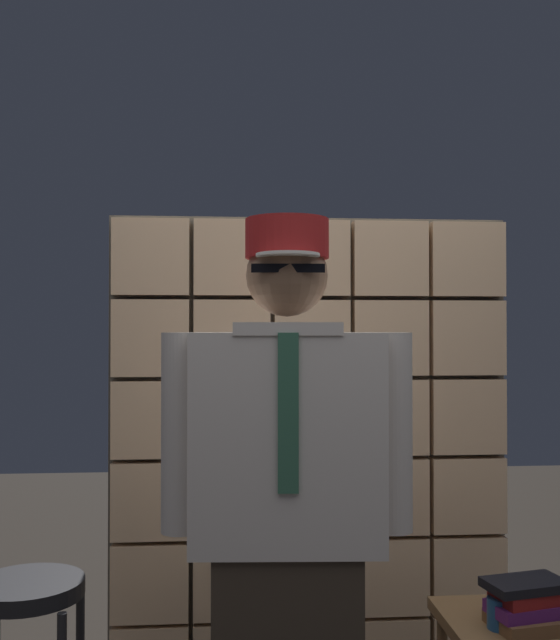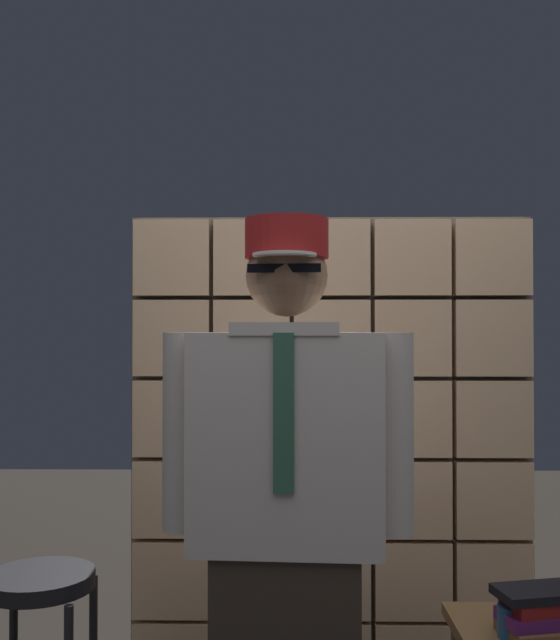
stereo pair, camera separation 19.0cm
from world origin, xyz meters
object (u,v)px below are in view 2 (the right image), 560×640
(bar_stool, at_px, (39,633))
(coffee_mug, at_px, (512,621))
(book_stack, at_px, (537,613))
(standing_person, at_px, (287,523))

(bar_stool, relative_size, coffee_mug, 5.83)
(bar_stool, height_order, book_stack, bar_stool)
(book_stack, bearing_deg, bar_stool, 177.44)
(standing_person, xyz_separation_m, coffee_mug, (0.68, 0.13, -0.33))
(coffee_mug, bearing_deg, standing_person, -169.14)
(bar_stool, bearing_deg, book_stack, -2.56)
(standing_person, distance_m, bar_stool, 0.89)
(bar_stool, distance_m, book_stack, 1.53)
(standing_person, relative_size, book_stack, 6.63)
(book_stack, xyz_separation_m, coffee_mug, (-0.07, 0.00, -0.03))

